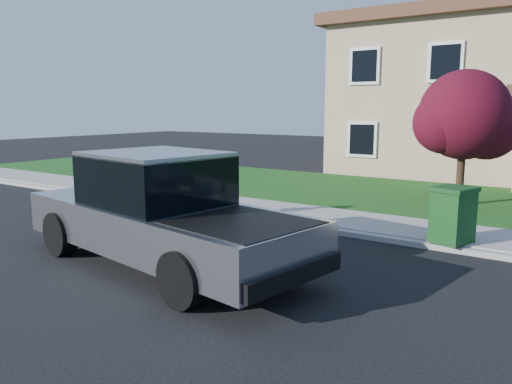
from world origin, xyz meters
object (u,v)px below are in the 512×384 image
(pickup_truck, at_px, (161,213))
(trash_bin, at_px, (453,214))
(woman, at_px, (214,191))
(ornamental_tree, at_px, (466,119))

(pickup_truck, relative_size, trash_bin, 5.77)
(pickup_truck, bearing_deg, trash_bin, 53.84)
(woman, height_order, trash_bin, woman)
(pickup_truck, height_order, ornamental_tree, ornamental_tree)
(trash_bin, bearing_deg, woman, -153.58)
(ornamental_tree, xyz_separation_m, trash_bin, (0.82, -4.62, -1.84))
(pickup_truck, height_order, woman, pickup_truck)
(trash_bin, bearing_deg, pickup_truck, -117.52)
(trash_bin, bearing_deg, ornamental_tree, 117.97)
(woman, relative_size, trash_bin, 1.49)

